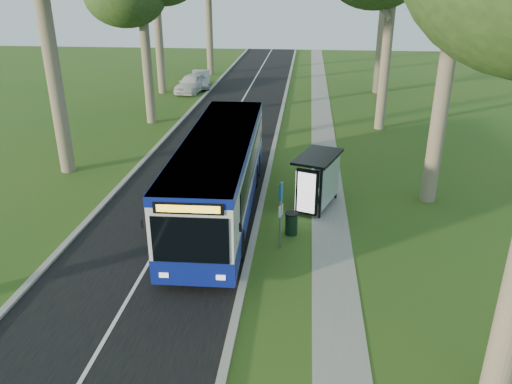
# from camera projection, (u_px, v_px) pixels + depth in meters

# --- Properties ---
(ground) EXTENTS (120.00, 120.00, 0.00)m
(ground) POSITION_uv_depth(u_px,v_px,m) (249.00, 258.00, 17.96)
(ground) COLOR #30591C
(ground) RESTS_ON ground
(road) EXTENTS (7.00, 100.00, 0.02)m
(road) POSITION_uv_depth(u_px,v_px,m) (207.00, 162.00, 27.44)
(road) COLOR black
(road) RESTS_ON ground
(kerb_east) EXTENTS (0.25, 100.00, 0.12)m
(kerb_east) POSITION_uv_depth(u_px,v_px,m) (270.00, 164.00, 27.10)
(kerb_east) COLOR #9E9B93
(kerb_east) RESTS_ON ground
(kerb_west) EXTENTS (0.25, 100.00, 0.12)m
(kerb_west) POSITION_uv_depth(u_px,v_px,m) (145.00, 159.00, 27.75)
(kerb_west) COLOR #9E9B93
(kerb_west) RESTS_ON ground
(centre_line) EXTENTS (0.12, 100.00, 0.00)m
(centre_line) POSITION_uv_depth(u_px,v_px,m) (207.00, 162.00, 27.44)
(centre_line) COLOR white
(centre_line) RESTS_ON road
(footpath) EXTENTS (1.50, 100.00, 0.02)m
(footpath) POSITION_uv_depth(u_px,v_px,m) (326.00, 166.00, 26.84)
(footpath) COLOR gray
(footpath) RESTS_ON ground
(bus) EXTENTS (2.98, 12.82, 3.38)m
(bus) POSITION_uv_depth(u_px,v_px,m) (220.00, 174.00, 20.95)
(bus) COLOR white
(bus) RESTS_ON ground
(bus_stop_sign) EXTENTS (0.16, 0.36, 2.64)m
(bus_stop_sign) POSITION_uv_depth(u_px,v_px,m) (281.00, 208.00, 18.03)
(bus_stop_sign) COLOR gray
(bus_stop_sign) RESTS_ON ground
(bus_shelter) EXTENTS (2.32, 3.09, 2.36)m
(bus_shelter) POSITION_uv_depth(u_px,v_px,m) (321.00, 174.00, 21.18)
(bus_shelter) COLOR black
(bus_shelter) RESTS_ON ground
(litter_bin) EXTENTS (0.52, 0.52, 0.91)m
(litter_bin) POSITION_uv_depth(u_px,v_px,m) (291.00, 223.00, 19.53)
(litter_bin) COLOR black
(litter_bin) RESTS_ON ground
(car_white) EXTENTS (2.63, 5.00, 1.62)m
(car_white) POSITION_uv_depth(u_px,v_px,m) (192.00, 83.00, 44.51)
(car_white) COLOR white
(car_white) RESTS_ON ground
(car_silver) EXTENTS (2.48, 4.85, 1.53)m
(car_silver) POSITION_uv_depth(u_px,v_px,m) (201.00, 79.00, 46.59)
(car_silver) COLOR #A7A8AE
(car_silver) RESTS_ON ground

